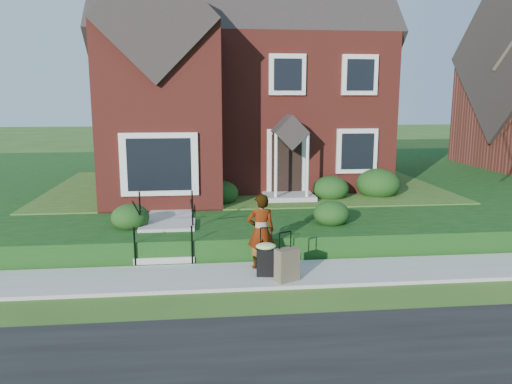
{
  "coord_description": "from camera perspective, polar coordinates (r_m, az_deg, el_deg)",
  "views": [
    {
      "loc": [
        -1.55,
        -10.33,
        3.87
      ],
      "look_at": [
        -0.24,
        2.0,
        1.52
      ],
      "focal_mm": 35.0,
      "sensor_mm": 36.0,
      "label": 1
    }
  ],
  "objects": [
    {
      "name": "ground",
      "position": [
        11.14,
        2.35,
        -9.6
      ],
      "size": [
        120.0,
        120.0,
        0.0
      ],
      "primitive_type": "plane",
      "color": "#2D5119",
      "rests_on": "ground"
    },
    {
      "name": "terrace",
      "position": [
        22.23,
        8.46,
        1.38
      ],
      "size": [
        44.0,
        20.0,
        0.6
      ],
      "primitive_type": "cube",
      "color": "#113A10",
      "rests_on": "ground"
    },
    {
      "name": "suitcase_olive",
      "position": [
        10.57,
        3.57,
        -8.28
      ],
      "size": [
        0.55,
        0.45,
        1.05
      ],
      "rotation": [
        0.0,
        0.0,
        0.44
      ],
      "color": "brown",
      "rests_on": "sidewalk"
    },
    {
      "name": "walkway",
      "position": [
        15.7,
        -9.41,
        -1.32
      ],
      "size": [
        1.2,
        6.0,
        0.06
      ],
      "primitive_type": "cube",
      "color": "#9E9B93",
      "rests_on": "terrace"
    },
    {
      "name": "main_house",
      "position": [
        20.03,
        -2.3,
        14.72
      ],
      "size": [
        10.4,
        10.2,
        9.4
      ],
      "color": "maroon",
      "rests_on": "terrace"
    },
    {
      "name": "foundation_shrubs",
      "position": [
        15.68,
        2.21,
        0.31
      ],
      "size": [
        9.88,
        4.76,
        1.03
      ],
      "color": "black",
      "rests_on": "terrace"
    },
    {
      "name": "front_steps",
      "position": [
        12.67,
        -10.18,
        -4.98
      ],
      "size": [
        1.4,
        2.02,
        1.5
      ],
      "color": "#9E9B93",
      "rests_on": "ground"
    },
    {
      "name": "sidewalk",
      "position": [
        11.13,
        2.35,
        -9.41
      ],
      "size": [
        60.0,
        1.6,
        0.08
      ],
      "primitive_type": "cube",
      "color": "#9E9B93",
      "rests_on": "ground"
    },
    {
      "name": "suitcase_black",
      "position": [
        10.81,
        1.15,
        -7.47
      ],
      "size": [
        0.49,
        0.42,
        1.06
      ],
      "rotation": [
        0.0,
        0.0,
        -0.14
      ],
      "color": "black",
      "rests_on": "sidewalk"
    },
    {
      "name": "woman",
      "position": [
        11.18,
        0.55,
        -4.5
      ],
      "size": [
        0.64,
        0.44,
        1.71
      ],
      "primitive_type": "imported",
      "rotation": [
        0.0,
        0.0,
        3.19
      ],
      "color": "#999999",
      "rests_on": "sidewalk"
    }
  ]
}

